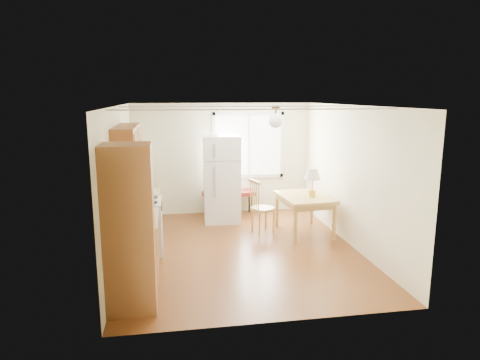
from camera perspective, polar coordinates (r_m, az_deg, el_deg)
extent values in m
cube|color=#4F2710|center=(7.63, 0.07, -9.22)|extent=(4.60, 5.60, 0.12)
cube|color=white|center=(7.15, 0.08, 9.90)|extent=(4.60, 5.60, 0.12)
cube|color=#F3EFC2|center=(9.73, -2.38, 2.85)|extent=(4.60, 0.10, 2.50)
cube|color=#F3EFC2|center=(4.91, 4.96, -5.57)|extent=(4.60, 0.10, 2.50)
cube|color=#F3EFC2|center=(7.23, -15.75, -0.48)|extent=(0.10, 5.60, 2.50)
cube|color=#F3EFC2|center=(7.86, 14.60, 0.49)|extent=(0.10, 5.60, 2.50)
cube|color=brown|center=(5.47, -14.51, -6.33)|extent=(0.60, 0.60, 2.10)
cube|color=brown|center=(6.61, -13.52, -8.87)|extent=(0.60, 1.10, 0.86)
cube|color=tan|center=(6.47, -13.62, -5.12)|extent=(0.62, 1.14, 0.04)
cube|color=silver|center=(7.59, -12.82, -6.02)|extent=(0.65, 0.76, 0.90)
cube|color=brown|center=(8.32, -12.71, -4.64)|extent=(0.60, 0.60, 0.86)
cube|color=brown|center=(6.98, -14.79, 4.14)|extent=(0.33, 1.60, 0.70)
cube|color=white|center=(9.76, 1.12, 4.66)|extent=(1.50, 0.02, 1.35)
cylinder|color=#312216|center=(7.69, 4.80, 9.66)|extent=(0.14, 0.14, 0.06)
cylinder|color=#312216|center=(7.69, 4.78, 8.91)|extent=(0.03, 0.03, 0.16)
sphere|color=white|center=(7.70, 4.77, 7.87)|extent=(0.26, 0.26, 0.26)
cube|color=silver|center=(9.11, -2.46, 0.19)|extent=(0.80, 0.80, 1.84)
cube|color=gray|center=(8.67, -2.18, 2.53)|extent=(0.76, 0.02, 0.02)
cube|color=gray|center=(8.67, -3.40, 0.85)|extent=(0.03, 0.03, 1.11)
cube|color=maroon|center=(9.61, -1.46, -1.83)|extent=(1.21, 0.54, 0.09)
cylinder|color=black|center=(9.46, -4.27, -3.75)|extent=(0.04, 0.04, 0.45)
cylinder|color=black|center=(9.59, 1.61, -3.51)|extent=(0.04, 0.04, 0.45)
cylinder|color=black|center=(9.78, -4.45, -3.26)|extent=(0.04, 0.04, 0.45)
cylinder|color=black|center=(9.91, 1.24, -3.03)|extent=(0.04, 0.04, 0.45)
cube|color=#AE8643|center=(8.40, 8.61, -2.27)|extent=(0.99, 1.27, 0.06)
cube|color=#AE8643|center=(8.41, 8.59, -2.80)|extent=(0.88, 1.16, 0.10)
cylinder|color=#AE8643|center=(7.88, 7.39, -5.98)|extent=(0.07, 0.07, 0.69)
cylinder|color=#AE8643|center=(8.17, 12.44, -5.52)|extent=(0.07, 0.07, 0.69)
cylinder|color=#AE8643|center=(8.84, 4.94, -4.01)|extent=(0.07, 0.07, 0.69)
cylinder|color=#AE8643|center=(9.11, 9.52, -3.68)|extent=(0.07, 0.07, 0.69)
cylinder|color=#AE8643|center=(8.45, 3.07, -3.83)|extent=(0.46, 0.46, 0.05)
cylinder|color=#AE8643|center=(8.31, 2.62, -5.78)|extent=(0.04, 0.04, 0.47)
cylinder|color=#AE8643|center=(8.46, 4.50, -5.49)|extent=(0.04, 0.04, 0.47)
cylinder|color=#AE8643|center=(8.58, 1.62, -5.23)|extent=(0.04, 0.04, 0.47)
cylinder|color=#AE8643|center=(8.72, 3.46, -4.97)|extent=(0.04, 0.04, 0.47)
cylinder|color=gold|center=(8.34, 9.57, -1.74)|extent=(0.15, 0.15, 0.13)
cylinder|color=gold|center=(8.30, 9.61, -0.61)|extent=(0.03, 0.03, 0.21)
cone|color=white|center=(8.26, 9.66, 0.82)|extent=(0.32, 0.32, 0.21)
cube|color=black|center=(6.03, -14.22, -5.79)|extent=(0.22, 0.25, 0.08)
cube|color=black|center=(5.90, -14.36, -4.45)|extent=(0.18, 0.10, 0.26)
cylinder|color=black|center=(6.04, -14.23, -4.80)|extent=(0.13, 0.13, 0.11)
cylinder|color=red|center=(6.49, -14.74, -4.13)|extent=(0.12, 0.12, 0.18)
sphere|color=red|center=(6.46, -14.79, -3.10)|extent=(0.06, 0.06, 0.06)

